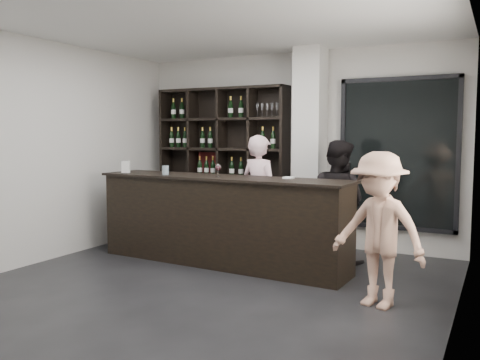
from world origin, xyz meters
The scene contains 12 objects.
floor centered at (0.00, 0.00, -0.01)m, with size 5.00×5.50×0.01m, color black.
wine_shelf centered at (-1.15, 2.57, 1.20)m, with size 2.20×0.35×2.40m, color black, non-canonical shape.
structural_column centered at (0.35, 2.47, 1.45)m, with size 0.40×0.40×2.90m, color silver.
glass_panel centered at (1.55, 2.69, 1.40)m, with size 1.60×0.08×2.10m.
tasting_counter centered at (-0.35, 1.10, 0.57)m, with size 3.45×0.71×1.14m.
taster_pink centered at (-0.15, 1.85, 0.83)m, with size 0.61×0.40×1.66m, color beige.
taster_black centered at (0.95, 1.86, 0.80)m, with size 0.78×0.60×1.60m, color black.
customer centered at (1.80, 0.40, 0.75)m, with size 0.97×0.56×1.51m, color tan.
wine_glass centered at (-0.36, 1.06, 1.23)m, with size 0.08×0.08×0.18m, color white, non-canonical shape.
spit_cup centered at (-1.14, 1.01, 1.20)m, with size 0.09×0.09×0.12m, color silver.
napkin_stack centered at (0.54, 1.21, 1.15)m, with size 0.12×0.12×0.02m, color white.
card_stand centered at (-1.83, 1.03, 1.22)m, with size 0.11×0.05×0.16m, color white.
Camera 1 is at (2.84, -4.49, 1.68)m, focal length 38.00 mm.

